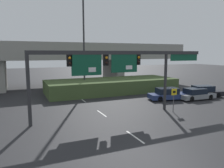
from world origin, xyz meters
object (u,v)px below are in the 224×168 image
(parked_sedan_mid_right, at_px, (196,94))
(parked_sedan_far_right, at_px, (204,92))
(highway_light_pole_near, at_px, (84,30))
(parked_sedan_near_right, at_px, (168,94))
(signal_gantry, at_px, (119,63))
(speed_limit_sign, at_px, (174,97))

(parked_sedan_mid_right, bearing_deg, parked_sedan_far_right, 21.62)
(highway_light_pole_near, bearing_deg, parked_sedan_near_right, -48.08)
(signal_gantry, height_order, parked_sedan_near_right, signal_gantry)
(parked_sedan_near_right, bearing_deg, speed_limit_sign, -112.08)
(speed_limit_sign, bearing_deg, highway_light_pole_near, 109.29)
(signal_gantry, height_order, highway_light_pole_near, highway_light_pole_near)
(speed_limit_sign, height_order, parked_sedan_far_right, speed_limit_sign)
(signal_gantry, relative_size, highway_light_pole_near, 1.00)
(speed_limit_sign, bearing_deg, signal_gantry, 167.44)
(signal_gantry, height_order, speed_limit_sign, signal_gantry)
(parked_sedan_mid_right, bearing_deg, parked_sedan_near_right, 162.29)
(signal_gantry, distance_m, parked_sedan_near_right, 9.99)
(parked_sedan_near_right, height_order, parked_sedan_far_right, parked_sedan_far_right)
(highway_light_pole_near, bearing_deg, signal_gantry, -92.32)
(highway_light_pole_near, distance_m, parked_sedan_mid_right, 16.96)
(signal_gantry, xyz_separation_m, speed_limit_sign, (5.25, -1.17, -3.21))
(parked_sedan_mid_right, bearing_deg, signal_gantry, -165.40)
(signal_gantry, relative_size, parked_sedan_far_right, 3.36)
(speed_limit_sign, distance_m, highway_light_pole_near, 16.10)
(highway_light_pole_near, xyz_separation_m, parked_sedan_near_right, (7.86, -8.75, -8.09))
(signal_gantry, distance_m, speed_limit_sign, 6.27)
(highway_light_pole_near, bearing_deg, parked_sedan_far_right, -35.22)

